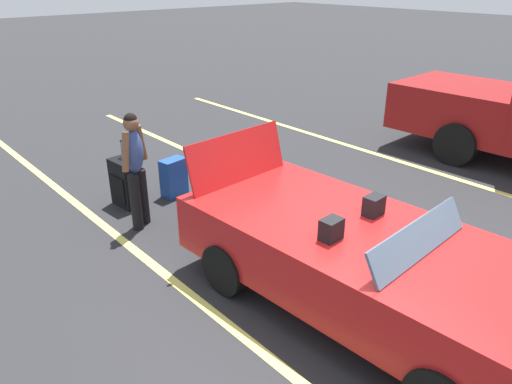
{
  "coord_description": "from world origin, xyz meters",
  "views": [
    {
      "loc": [
        2.39,
        -3.65,
        3.33
      ],
      "look_at": [
        -1.81,
        0.09,
        0.75
      ],
      "focal_mm": 33.92,
      "sensor_mm": 36.0,
      "label": 1
    }
  ],
  "objects_px": {
    "convertible_car": "(383,271)",
    "suitcase_large_black": "(125,183)",
    "suitcase_small_carryon": "(227,205)",
    "traveler_person": "(135,165)",
    "duffel_bag": "(248,186)",
    "suitcase_medium_bright": "(174,177)"
  },
  "relations": [
    {
      "from": "convertible_car",
      "to": "suitcase_small_carryon",
      "type": "height_order",
      "value": "convertible_car"
    },
    {
      "from": "convertible_car",
      "to": "traveler_person",
      "type": "distance_m",
      "value": 3.57
    },
    {
      "from": "convertible_car",
      "to": "suitcase_medium_bright",
      "type": "relative_size",
      "value": 6.81
    },
    {
      "from": "suitcase_large_black",
      "to": "suitcase_small_carryon",
      "type": "bearing_deg",
      "value": 115.2
    },
    {
      "from": "traveler_person",
      "to": "suitcase_medium_bright",
      "type": "bearing_deg",
      "value": 89.47
    },
    {
      "from": "convertible_car",
      "to": "suitcase_small_carryon",
      "type": "distance_m",
      "value": 2.79
    },
    {
      "from": "convertible_car",
      "to": "suitcase_large_black",
      "type": "relative_size",
      "value": 4.16
    },
    {
      "from": "suitcase_large_black",
      "to": "traveler_person",
      "type": "height_order",
      "value": "traveler_person"
    },
    {
      "from": "convertible_car",
      "to": "duffel_bag",
      "type": "height_order",
      "value": "convertible_car"
    },
    {
      "from": "suitcase_medium_bright",
      "to": "duffel_bag",
      "type": "xyz_separation_m",
      "value": [
        0.79,
        0.89,
        -0.15
      ]
    },
    {
      "from": "suitcase_small_carryon",
      "to": "duffel_bag",
      "type": "distance_m",
      "value": 0.94
    },
    {
      "from": "convertible_car",
      "to": "traveler_person",
      "type": "xyz_separation_m",
      "value": [
        -3.46,
        -0.82,
        0.34
      ]
    },
    {
      "from": "duffel_bag",
      "to": "suitcase_small_carryon",
      "type": "bearing_deg",
      "value": -59.97
    },
    {
      "from": "suitcase_large_black",
      "to": "suitcase_small_carryon",
      "type": "relative_size",
      "value": 1.17
    },
    {
      "from": "suitcase_small_carryon",
      "to": "duffel_bag",
      "type": "height_order",
      "value": "suitcase_small_carryon"
    },
    {
      "from": "convertible_car",
      "to": "suitcase_small_carryon",
      "type": "xyz_separation_m",
      "value": [
        -2.76,
        0.18,
        -0.34
      ]
    },
    {
      "from": "traveler_person",
      "to": "suitcase_large_black",
      "type": "bearing_deg",
      "value": 135.14
    },
    {
      "from": "convertible_car",
      "to": "suitcase_small_carryon",
      "type": "relative_size",
      "value": 4.88
    },
    {
      "from": "suitcase_large_black",
      "to": "traveler_person",
      "type": "relative_size",
      "value": 0.61
    },
    {
      "from": "suitcase_large_black",
      "to": "traveler_person",
      "type": "distance_m",
      "value": 0.95
    },
    {
      "from": "suitcase_large_black",
      "to": "duffel_bag",
      "type": "xyz_separation_m",
      "value": [
        0.98,
        1.64,
        -0.21
      ]
    },
    {
      "from": "suitcase_large_black",
      "to": "suitcase_small_carryon",
      "type": "xyz_separation_m",
      "value": [
        1.44,
        0.83,
        -0.12
      ]
    }
  ]
}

